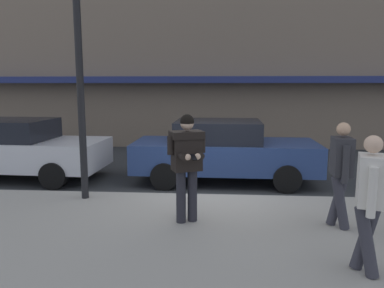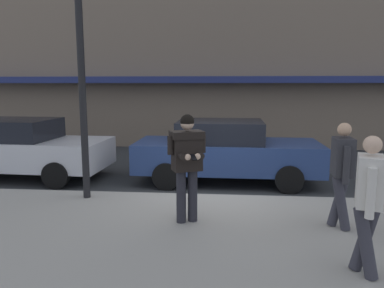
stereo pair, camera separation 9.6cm
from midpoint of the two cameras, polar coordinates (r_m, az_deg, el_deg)
The scene contains 9 objects.
ground_plane at distance 8.17m, azimuth 2.20°, elevation -8.16°, with size 80.00×80.00×0.00m, color #2B2D30.
sidewalk at distance 5.53m, azimuth 11.98°, elevation -16.24°, with size 32.00×5.30×0.14m, color #99968E.
curb_paint_line at distance 8.25m, azimuth 9.25°, elevation -8.09°, with size 28.00×0.12×0.01m, color silver.
parked_sedan_near at distance 10.67m, azimuth -25.55°, elevation -0.62°, with size 4.57×2.08×1.54m.
parked_sedan_mid at distance 9.33m, azimuth 4.52°, elevation -1.03°, with size 4.52×1.98×1.54m.
man_texting_on_phone at distance 6.11m, azimuth -1.24°, elevation -1.93°, with size 0.61×0.65×1.81m.
pedestrian_in_light_coat at distance 4.91m, azimuth 24.91°, elevation -7.24°, with size 0.40×0.58×1.70m.
pedestrian_with_bag at distance 6.36m, azimuth 21.33°, elevation -3.45°, with size 0.35×0.72×1.70m.
street_lamp_post at distance 7.70m, azimuth -17.27°, elevation 14.05°, with size 0.36×0.36×4.88m.
Camera 1 is at (0.21, -7.81, 2.41)m, focal length 35.00 mm.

